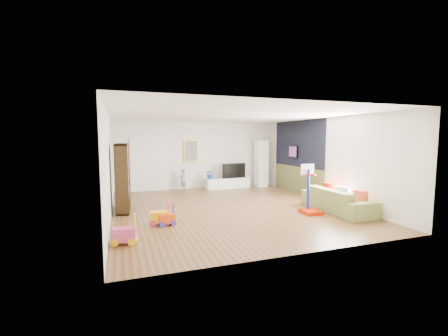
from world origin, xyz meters
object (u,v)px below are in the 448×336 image
object	(u,v)px
media_console	(228,183)
sofa	(337,200)
basketball_hoop	(311,189)
bookshelf	(123,177)

from	to	relation	value
media_console	sofa	distance (m)	4.95
sofa	basketball_hoop	distance (m)	0.91
sofa	basketball_hoop	size ratio (longest dim) A/B	1.67
media_console	bookshelf	distance (m)	4.89
media_console	basketball_hoop	world-z (taller)	basketball_hoop
media_console	basketball_hoop	bearing A→B (deg)	-82.95
bookshelf	basketball_hoop	size ratio (longest dim) A/B	1.41
basketball_hoop	bookshelf	bearing A→B (deg)	158.66
bookshelf	media_console	bearing A→B (deg)	35.73
media_console	sofa	world-z (taller)	sofa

